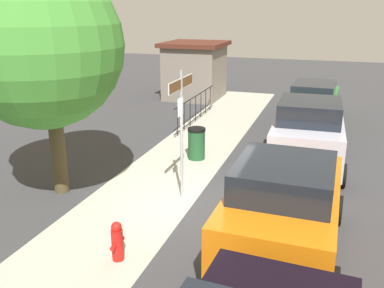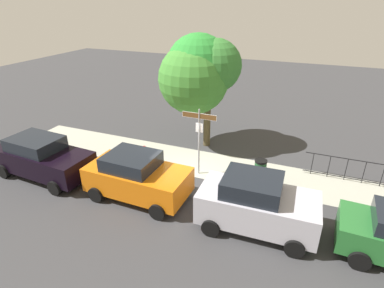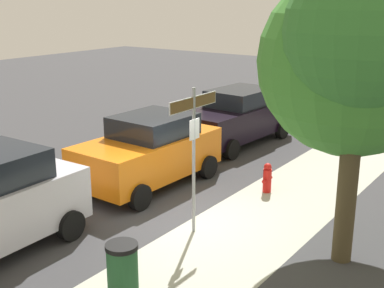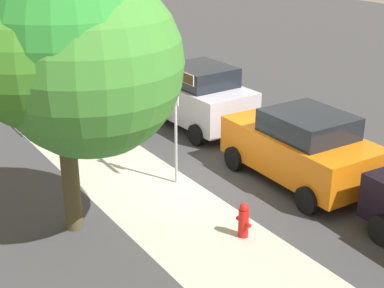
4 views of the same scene
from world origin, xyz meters
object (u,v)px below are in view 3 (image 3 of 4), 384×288
at_px(shade_tree, 368,47).
at_px(trash_bin, 123,271).
at_px(street_sign, 194,132).
at_px(car_black, 237,116).
at_px(car_orange, 149,151).
at_px(fire_hydrant, 267,178).

distance_m(shade_tree, trash_bin, 5.77).
xyz_separation_m(street_sign, car_black, (-6.45, -2.81, -1.28)).
bearing_deg(car_orange, car_black, -176.67).
relative_size(car_black, trash_bin, 4.82).
relative_size(shade_tree, car_orange, 1.43).
relative_size(street_sign, shade_tree, 0.53).
xyz_separation_m(car_orange, trash_bin, (4.36, 3.14, -0.45)).
height_order(street_sign, car_orange, street_sign).
distance_m(shade_tree, fire_hydrant, 4.95).
xyz_separation_m(fire_hydrant, trash_bin, (5.69, 0.30, 0.11)).
bearing_deg(street_sign, fire_hydrant, 176.18).
bearing_deg(fire_hydrant, shade_tree, 56.52).
height_order(car_black, fire_hydrant, car_black).
height_order(car_orange, fire_hydrant, car_orange).
xyz_separation_m(car_black, car_orange, (4.81, 0.18, 0.01)).
bearing_deg(trash_bin, car_orange, -144.28).
bearing_deg(car_black, fire_hydrant, 44.25).
height_order(car_orange, trash_bin, car_orange).
bearing_deg(fire_hydrant, street_sign, -3.82).
xyz_separation_m(shade_tree, car_orange, (-0.53, -5.65, -3.06)).
bearing_deg(shade_tree, fire_hydrant, -123.48).
distance_m(car_black, car_orange, 4.81).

